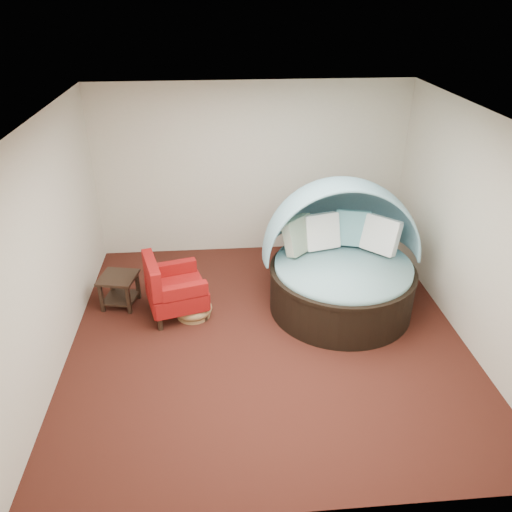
{
  "coord_description": "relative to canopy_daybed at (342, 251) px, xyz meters",
  "views": [
    {
      "loc": [
        -0.59,
        -5.19,
        4.02
      ],
      "look_at": [
        -0.09,
        0.6,
        0.86
      ],
      "focal_mm": 35.0,
      "sensor_mm": 36.0,
      "label": 1
    }
  ],
  "objects": [
    {
      "name": "ceiling",
      "position": [
        -1.09,
        -0.68,
        1.96
      ],
      "size": [
        5.0,
        5.0,
        0.0
      ],
      "primitive_type": "plane",
      "rotation": [
        3.14,
        0.0,
        0.0
      ],
      "color": "white",
      "rests_on": "wall_back"
    },
    {
      "name": "wall_back",
      "position": [
        -1.09,
        1.82,
        0.56
      ],
      "size": [
        5.0,
        0.0,
        5.0
      ],
      "primitive_type": "plane",
      "rotation": [
        1.57,
        0.0,
        0.0
      ],
      "color": "beige",
      "rests_on": "floor"
    },
    {
      "name": "canopy_daybed",
      "position": [
        0.0,
        0.0,
        0.0
      ],
      "size": [
        2.15,
        2.01,
        1.82
      ],
      "rotation": [
        0.0,
        0.0,
        -0.01
      ],
      "color": "black",
      "rests_on": "floor"
    },
    {
      "name": "red_armchair",
      "position": [
        -2.32,
        -0.07,
        -0.43
      ],
      "size": [
        0.93,
        0.93,
        0.89
      ],
      "rotation": [
        0.0,
        0.0,
        0.26
      ],
      "color": "black",
      "rests_on": "floor"
    },
    {
      "name": "floor",
      "position": [
        -1.09,
        -0.68,
        -0.84
      ],
      "size": [
        5.0,
        5.0,
        0.0
      ],
      "primitive_type": "plane",
      "color": "#421A12",
      "rests_on": "ground"
    },
    {
      "name": "wall_left",
      "position": [
        -3.59,
        -0.68,
        0.56
      ],
      "size": [
        0.0,
        5.0,
        5.0
      ],
      "primitive_type": "plane",
      "rotation": [
        1.57,
        0.0,
        1.57
      ],
      "color": "beige",
      "rests_on": "floor"
    },
    {
      "name": "pet_basket",
      "position": [
        -2.06,
        -0.14,
        -0.75
      ],
      "size": [
        0.64,
        0.64,
        0.18
      ],
      "rotation": [
        0.0,
        0.0,
        0.26
      ],
      "color": "olive",
      "rests_on": "floor"
    },
    {
      "name": "wall_front",
      "position": [
        -1.09,
        -3.18,
        0.56
      ],
      "size": [
        5.0,
        0.0,
        5.0
      ],
      "primitive_type": "plane",
      "rotation": [
        -1.57,
        0.0,
        0.0
      ],
      "color": "beige",
      "rests_on": "floor"
    },
    {
      "name": "side_table",
      "position": [
        -3.09,
        0.22,
        -0.54
      ],
      "size": [
        0.58,
        0.58,
        0.47
      ],
      "rotation": [
        0.0,
        0.0,
        -0.21
      ],
      "color": "black",
      "rests_on": "floor"
    },
    {
      "name": "wall_right",
      "position": [
        1.41,
        -0.68,
        0.56
      ],
      "size": [
        0.0,
        5.0,
        5.0
      ],
      "primitive_type": "plane",
      "rotation": [
        1.57,
        0.0,
        -1.57
      ],
      "color": "beige",
      "rests_on": "floor"
    }
  ]
}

